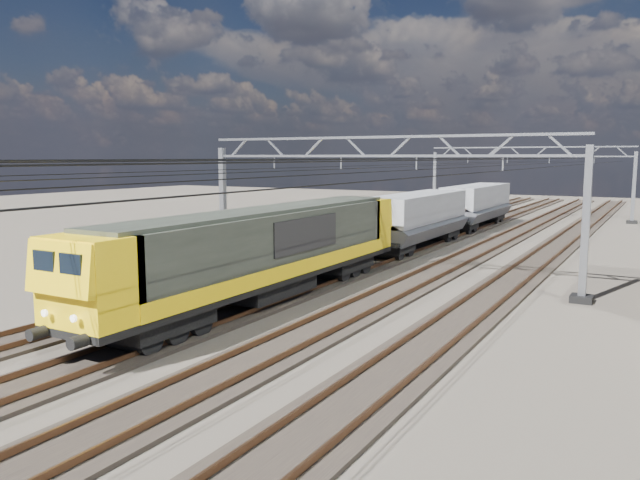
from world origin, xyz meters
The scene contains 11 objects.
ground centered at (0.00, 0.00, 0.00)m, with size 160.00×160.00×0.00m, color #2C2621.
track_outer_west centered at (-6.00, 0.00, 0.07)m, with size 2.60×140.00×0.30m.
track_loco centered at (-2.00, 0.00, 0.07)m, with size 2.60×140.00×0.30m.
track_inner_east centered at (2.00, 0.00, 0.07)m, with size 2.60×140.00×0.30m.
track_outer_east centered at (6.00, 0.00, 0.07)m, with size 2.60×140.00×0.30m.
catenary_gantry_mid centered at (0.00, 4.00, 3.91)m, with size 19.90×0.90×7.11m.
catenary_gantry_far centered at (0.00, 40.00, 3.91)m, with size 19.90×0.90×7.11m.
overhead_wires centered at (0.00, 8.00, 5.75)m, with size 12.03×140.00×0.53m.
locomotive centered at (-2.00, -2.63, 2.33)m, with size 2.76×21.10×3.62m.
hopper_wagon_lead centered at (-2.00, 15.06, 2.23)m, with size 3.38×13.00×3.25m.
hopper_wagon_mid centered at (-2.00, 29.26, 2.23)m, with size 3.38×13.00×3.25m.
Camera 1 is at (12.52, -23.89, 6.10)m, focal length 35.00 mm.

